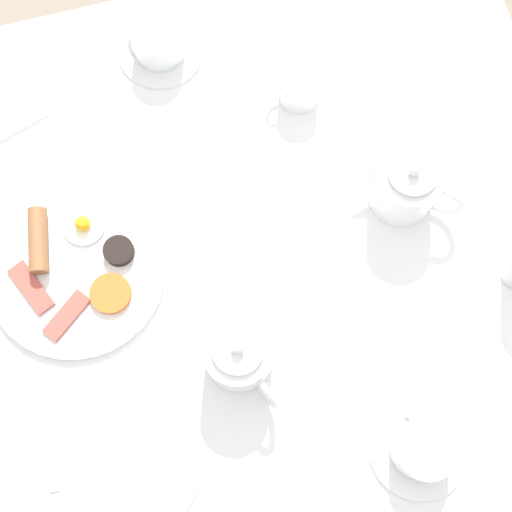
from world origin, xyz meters
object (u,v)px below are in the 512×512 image
at_px(breakfast_plate, 76,268).
at_px(teapot_near, 407,186).
at_px(creamer_jug, 299,89).
at_px(teacup_with_saucer_left, 159,43).
at_px(fork_by_plate, 49,432).
at_px(teacup_with_saucer_right, 422,449).
at_px(teapot_far, 239,355).

bearing_deg(breakfast_plate, teapot_near, 178.30).
distance_m(teapot_near, creamer_jug, 0.24).
bearing_deg(breakfast_plate, creamer_jug, -154.27).
relative_size(breakfast_plate, creamer_jug, 3.12).
bearing_deg(teacup_with_saucer_left, fork_by_plate, 62.61).
height_order(teapot_near, teacup_with_saucer_right, teapot_near).
relative_size(teapot_near, teacup_with_saucer_right, 1.10).
xyz_separation_m(teacup_with_saucer_left, creamer_jug, (-0.20, 0.14, 0.00)).
xyz_separation_m(teacup_with_saucer_right, fork_by_plate, (0.51, -0.16, -0.02)).
distance_m(teacup_with_saucer_left, creamer_jug, 0.25).
height_order(breakfast_plate, teapot_far, teapot_far).
distance_m(breakfast_plate, teacup_with_saucer_right, 0.58).
distance_m(teapot_near, teacup_with_saucer_right, 0.39).
height_order(teapot_far, fork_by_plate, teapot_far).
relative_size(teapot_near, fork_by_plate, 0.95).
relative_size(teapot_far, creamer_jug, 2.05).
distance_m(teacup_with_saucer_left, teacup_with_saucer_right, 0.76).
xyz_separation_m(teapot_far, teacup_with_saucer_left, (0.00, -0.54, -0.02)).
distance_m(teapot_far, creamer_jug, 0.45).
bearing_deg(fork_by_plate, creamer_jug, -139.20).
bearing_deg(teacup_with_saucer_left, breakfast_plate, 58.30).
bearing_deg(teapot_near, fork_by_plate, 57.45).
relative_size(teapot_near, teapot_far, 0.87).
distance_m(teapot_near, teacup_with_saucer_left, 0.47).
distance_m(creamer_jug, fork_by_plate, 0.66).
bearing_deg(breakfast_plate, teacup_with_saucer_right, 137.50).
bearing_deg(fork_by_plate, breakfast_plate, -110.41).
height_order(teapot_near, teapot_far, same).
bearing_deg(teacup_with_saucer_left, teapot_near, 131.39).
bearing_deg(teacup_with_saucer_right, fork_by_plate, -17.33).
height_order(teapot_near, fork_by_plate, teapot_near).
bearing_deg(creamer_jug, teacup_with_saucer_right, 91.49).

